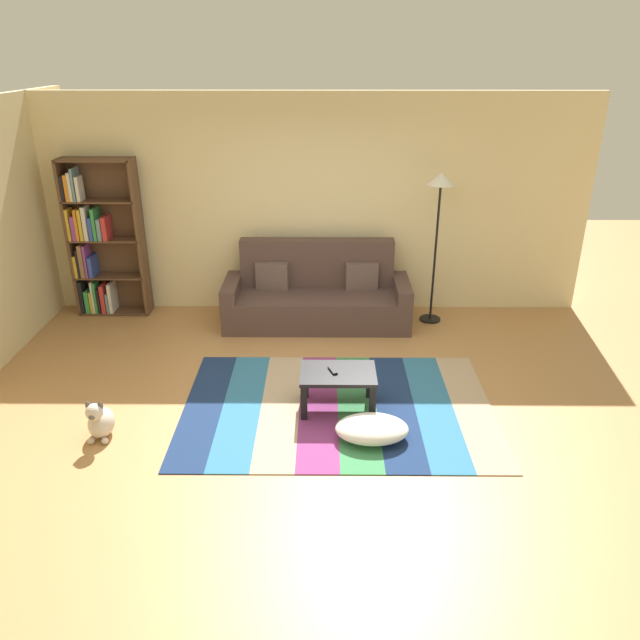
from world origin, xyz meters
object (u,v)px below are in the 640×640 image
(couch, at_px, (317,296))
(pouf, at_px, (372,429))
(standing_lamp, at_px, (440,199))
(tv_remote, at_px, (333,370))
(coffee_table, at_px, (338,379))
(bookshelf, at_px, (98,244))
(dog, at_px, (100,421))

(couch, bearing_deg, pouf, -78.53)
(standing_lamp, relative_size, tv_remote, 12.31)
(couch, relative_size, tv_remote, 15.07)
(couch, height_order, coffee_table, couch)
(bookshelf, xyz_separation_m, pouf, (3.24, -2.81, -0.82))
(pouf, bearing_deg, standing_lamp, 70.35)
(coffee_table, xyz_separation_m, standing_lamp, (1.21, 2.07, 1.22))
(tv_remote, bearing_deg, coffee_table, -30.44)
(couch, bearing_deg, coffee_table, -83.71)
(bookshelf, height_order, pouf, bookshelf)
(bookshelf, bearing_deg, tv_remote, -38.38)
(bookshelf, distance_m, dog, 3.01)
(bookshelf, bearing_deg, coffee_table, -38.01)
(couch, distance_m, standing_lamp, 1.87)
(standing_lamp, xyz_separation_m, tv_remote, (-1.26, -2.06, -1.14))
(pouf, xyz_separation_m, dog, (-2.38, 0.02, 0.06))
(coffee_table, height_order, dog, dog)
(pouf, height_order, standing_lamp, standing_lamp)
(bookshelf, bearing_deg, couch, -5.94)
(standing_lamp, bearing_deg, couch, -177.87)
(bookshelf, distance_m, coffee_table, 3.79)
(dog, bearing_deg, standing_lamp, 37.73)
(standing_lamp, bearing_deg, pouf, -109.65)
(pouf, bearing_deg, bookshelf, 139.07)
(pouf, relative_size, dog, 1.62)
(couch, relative_size, pouf, 3.52)
(bookshelf, bearing_deg, dog, -72.94)
(couch, bearing_deg, standing_lamp, 2.13)
(pouf, bearing_deg, tv_remote, 123.56)
(dog, xyz_separation_m, standing_lamp, (3.30, 2.55, 1.38))
(bookshelf, height_order, standing_lamp, bookshelf)
(coffee_table, relative_size, standing_lamp, 0.38)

